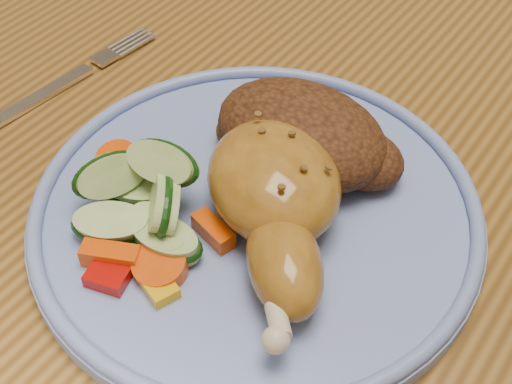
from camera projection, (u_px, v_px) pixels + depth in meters
dining_table at (411, 213)px, 0.59m from camera, size 0.90×1.40×0.75m
plate at (256, 214)px, 0.47m from camera, size 0.30×0.30×0.01m
plate_rim at (256, 203)px, 0.46m from camera, size 0.30×0.30×0.01m
chicken_leg at (276, 199)px, 0.44m from camera, size 0.15×0.16×0.05m
rice_pilaf at (305, 136)px, 0.48m from camera, size 0.13×0.09×0.05m
vegetable_pile at (143, 208)px, 0.45m from camera, size 0.12×0.11×0.06m
fork at (62, 83)px, 0.57m from camera, size 0.03×0.15×0.00m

